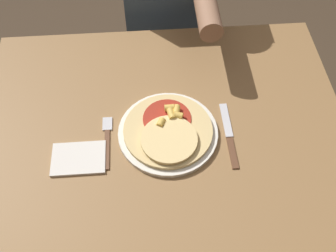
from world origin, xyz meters
name	(u,v)px	position (x,y,z in m)	size (l,w,h in m)	color
ground_plane	(165,220)	(0.00, 0.00, 0.00)	(8.00, 8.00, 0.00)	#423323
dining_table	(164,146)	(0.00, 0.00, 0.62)	(1.07, 0.82, 0.74)	olive
plate	(168,133)	(0.01, -0.04, 0.74)	(0.29, 0.29, 0.01)	silver
pizza	(168,131)	(0.01, -0.04, 0.76)	(0.25, 0.25, 0.04)	#DBBC7A
fork	(107,139)	(-0.16, -0.04, 0.74)	(0.03, 0.18, 0.00)	brown
knife	(229,136)	(0.18, -0.06, 0.74)	(0.02, 0.22, 0.00)	brown
napkin	(79,158)	(-0.24, -0.10, 0.74)	(0.15, 0.10, 0.01)	silver
person_diner	(168,2)	(0.06, 0.59, 0.71)	(0.33, 0.52, 1.22)	#2D2D38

